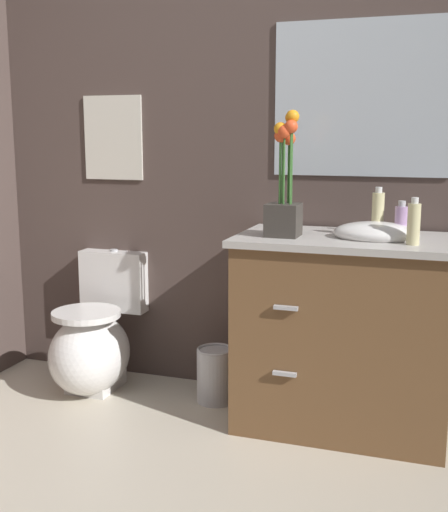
{
  "coord_description": "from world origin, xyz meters",
  "views": [
    {
      "loc": [
        0.83,
        -1.52,
        1.29
      ],
      "look_at": [
        -0.11,
        1.24,
        0.75
      ],
      "focal_mm": 46.24,
      "sensor_mm": 36.0,
      "label": 1
    }
  ],
  "objects_px": {
    "soap_bottle": "(401,222)",
    "hand_wash_bottle": "(378,214)",
    "trash_bin": "(215,375)",
    "wall_poster": "(113,138)",
    "vanity_cabinet": "(345,331)",
    "wall_mirror": "(361,99)",
    "flower_vase": "(284,189)",
    "lotion_bottle": "(414,223)",
    "toilet": "(94,343)"
  },
  "relations": [
    {
      "from": "vanity_cabinet",
      "to": "wall_mirror",
      "type": "height_order",
      "value": "wall_mirror"
    },
    {
      "from": "trash_bin",
      "to": "vanity_cabinet",
      "type": "bearing_deg",
      "value": -6.46
    },
    {
      "from": "soap_bottle",
      "to": "trash_bin",
      "type": "distance_m",
      "value": 1.16
    },
    {
      "from": "vanity_cabinet",
      "to": "soap_bottle",
      "type": "bearing_deg",
      "value": 6.68
    },
    {
      "from": "soap_bottle",
      "to": "lotion_bottle",
      "type": "bearing_deg",
      "value": -68.6
    },
    {
      "from": "vanity_cabinet",
      "to": "hand_wash_bottle",
      "type": "height_order",
      "value": "hand_wash_bottle"
    },
    {
      "from": "flower_vase",
      "to": "hand_wash_bottle",
      "type": "xyz_separation_m",
      "value": [
        0.38,
        0.12,
        -0.11
      ]
    },
    {
      "from": "vanity_cabinet",
      "to": "soap_bottle",
      "type": "height_order",
      "value": "vanity_cabinet"
    },
    {
      "from": "toilet",
      "to": "soap_bottle",
      "type": "relative_size",
      "value": 4.35
    },
    {
      "from": "toilet",
      "to": "vanity_cabinet",
      "type": "xyz_separation_m",
      "value": [
        1.27,
        -0.03,
        0.2
      ]
    },
    {
      "from": "flower_vase",
      "to": "lotion_bottle",
      "type": "relative_size",
      "value": 2.83
    },
    {
      "from": "flower_vase",
      "to": "wall_poster",
      "type": "xyz_separation_m",
      "value": [
        -1.0,
        0.36,
        0.21
      ]
    },
    {
      "from": "trash_bin",
      "to": "wall_mirror",
      "type": "relative_size",
      "value": 0.34
    },
    {
      "from": "flower_vase",
      "to": "wall_mirror",
      "type": "relative_size",
      "value": 0.66
    },
    {
      "from": "lotion_bottle",
      "to": "wall_poster",
      "type": "height_order",
      "value": "wall_poster"
    },
    {
      "from": "flower_vase",
      "to": "trash_bin",
      "type": "relative_size",
      "value": 1.95
    },
    {
      "from": "vanity_cabinet",
      "to": "wall_mirror",
      "type": "xyz_separation_m",
      "value": [
        -0.0,
        0.29,
        1.01
      ]
    },
    {
      "from": "flower_vase",
      "to": "wall_poster",
      "type": "relative_size",
      "value": 1.24
    },
    {
      "from": "vanity_cabinet",
      "to": "hand_wash_bottle",
      "type": "distance_m",
      "value": 0.53
    },
    {
      "from": "lotion_bottle",
      "to": "trash_bin",
      "type": "height_order",
      "value": "lotion_bottle"
    },
    {
      "from": "vanity_cabinet",
      "to": "flower_vase",
      "type": "height_order",
      "value": "flower_vase"
    },
    {
      "from": "vanity_cabinet",
      "to": "wall_poster",
      "type": "bearing_deg",
      "value": 166.94
    },
    {
      "from": "hand_wash_bottle",
      "to": "soap_bottle",
      "type": "bearing_deg",
      "value": -13.34
    },
    {
      "from": "wall_poster",
      "to": "soap_bottle",
      "type": "bearing_deg",
      "value": -10.27
    },
    {
      "from": "lotion_bottle",
      "to": "soap_bottle",
      "type": "bearing_deg",
      "value": 111.4
    },
    {
      "from": "toilet",
      "to": "flower_vase",
      "type": "height_order",
      "value": "flower_vase"
    },
    {
      "from": "vanity_cabinet",
      "to": "flower_vase",
      "type": "xyz_separation_m",
      "value": [
        -0.26,
        -0.07,
        0.62
      ]
    },
    {
      "from": "hand_wash_bottle",
      "to": "wall_mirror",
      "type": "xyz_separation_m",
      "value": [
        -0.12,
        0.25,
        0.49
      ]
    },
    {
      "from": "flower_vase",
      "to": "trash_bin",
      "type": "bearing_deg",
      "value": 158.83
    },
    {
      "from": "hand_wash_bottle",
      "to": "trash_bin",
      "type": "height_order",
      "value": "hand_wash_bottle"
    },
    {
      "from": "lotion_bottle",
      "to": "hand_wash_bottle",
      "type": "distance_m",
      "value": 0.23
    },
    {
      "from": "flower_vase",
      "to": "hand_wash_bottle",
      "type": "distance_m",
      "value": 0.41
    },
    {
      "from": "wall_poster",
      "to": "lotion_bottle",
      "type": "bearing_deg",
      "value": -15.09
    },
    {
      "from": "flower_vase",
      "to": "wall_mirror",
      "type": "xyz_separation_m",
      "value": [
        0.26,
        0.36,
        0.39
      ]
    },
    {
      "from": "soap_bottle",
      "to": "flower_vase",
      "type": "bearing_deg",
      "value": -168.8
    },
    {
      "from": "vanity_cabinet",
      "to": "trash_bin",
      "type": "distance_m",
      "value": 0.7
    },
    {
      "from": "wall_poster",
      "to": "wall_mirror",
      "type": "bearing_deg",
      "value": 0.0
    },
    {
      "from": "toilet",
      "to": "wall_poster",
      "type": "height_order",
      "value": "wall_poster"
    },
    {
      "from": "wall_mirror",
      "to": "toilet",
      "type": "bearing_deg",
      "value": -168.06
    },
    {
      "from": "hand_wash_bottle",
      "to": "trash_bin",
      "type": "distance_m",
      "value": 1.11
    },
    {
      "from": "lotion_bottle",
      "to": "vanity_cabinet",
      "type": "bearing_deg",
      "value": 156.02
    },
    {
      "from": "flower_vase",
      "to": "hand_wash_bottle",
      "type": "bearing_deg",
      "value": 17.31
    },
    {
      "from": "vanity_cabinet",
      "to": "flower_vase",
      "type": "bearing_deg",
      "value": -165.22
    },
    {
      "from": "wall_poster",
      "to": "trash_bin",
      "type": "bearing_deg",
      "value": -19.23
    },
    {
      "from": "soap_bottle",
      "to": "hand_wash_bottle",
      "type": "distance_m",
      "value": 0.11
    },
    {
      "from": "toilet",
      "to": "hand_wash_bottle",
      "type": "relative_size",
      "value": 3.26
    },
    {
      "from": "vanity_cabinet",
      "to": "wall_poster",
      "type": "distance_m",
      "value": 1.54
    },
    {
      "from": "trash_bin",
      "to": "wall_poster",
      "type": "xyz_separation_m",
      "value": [
        -0.64,
        0.22,
        1.14
      ]
    },
    {
      "from": "wall_mirror",
      "to": "trash_bin",
      "type": "bearing_deg",
      "value": -160.43
    },
    {
      "from": "toilet",
      "to": "soap_bottle",
      "type": "distance_m",
      "value": 1.64
    }
  ]
}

